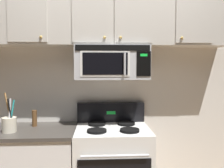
# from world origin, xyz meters

# --- Properties ---
(back_wall) EXTENTS (5.20, 0.10, 2.70)m
(back_wall) POSITION_xyz_m (0.00, 0.79, 1.35)
(back_wall) COLOR silver
(back_wall) RESTS_ON ground_plane
(over_range_microwave) EXTENTS (0.76, 0.43, 0.35)m
(over_range_microwave) POSITION_xyz_m (-0.00, 0.54, 1.58)
(over_range_microwave) COLOR #B7BABF
(upper_cabinets) EXTENTS (2.50, 0.36, 0.55)m
(upper_cabinets) POSITION_xyz_m (-0.00, 0.57, 2.02)
(upper_cabinets) COLOR #BCB7AD
(utensil_crock_cream) EXTENTS (0.14, 0.14, 0.38)m
(utensil_crock_cream) POSITION_xyz_m (-1.00, 0.33, 0.98)
(utensil_crock_cream) COLOR beige
(utensil_crock_cream) RESTS_ON counter_segment
(pepper_mill) EXTENTS (0.05, 0.05, 0.17)m
(pepper_mill) POSITION_xyz_m (-0.82, 0.54, 0.99)
(pepper_mill) COLOR brown
(pepper_mill) RESTS_ON counter_segment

